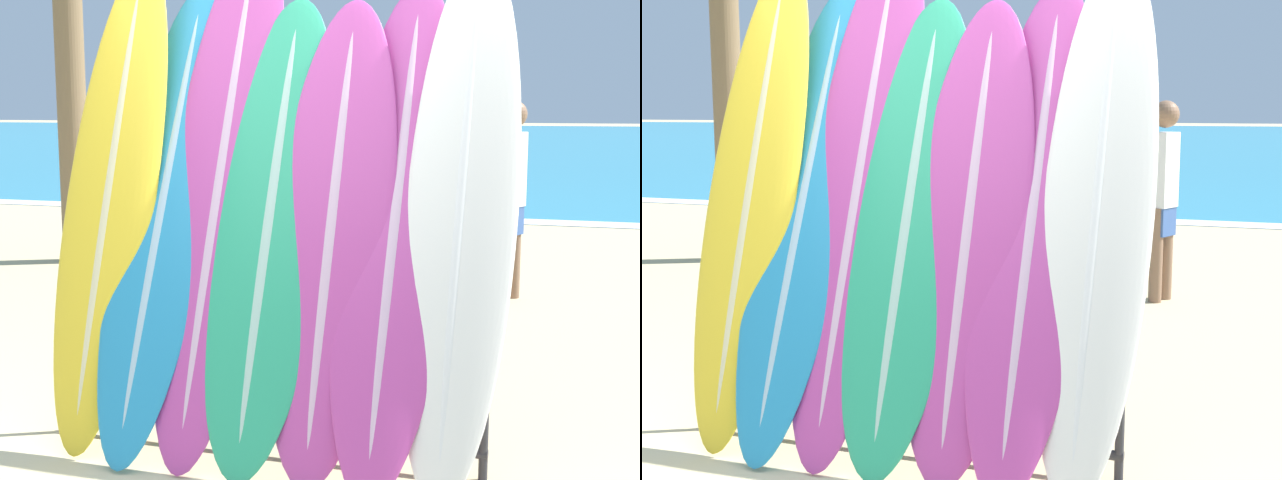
{
  "view_description": "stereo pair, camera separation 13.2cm",
  "coord_description": "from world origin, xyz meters",
  "views": [
    {
      "loc": [
        1.56,
        -2.93,
        1.61
      ],
      "look_at": [
        0.14,
        1.57,
        0.9
      ],
      "focal_mm": 50.0,
      "sensor_mm": 36.0,
      "label": 1
    },
    {
      "loc": [
        1.69,
        -2.89,
        1.61
      ],
      "look_at": [
        0.14,
        1.57,
        0.9
      ],
      "focal_mm": 50.0,
      "sensor_mm": 36.0,
      "label": 2
    }
  ],
  "objects": [
    {
      "name": "ocean_water",
      "position": [
        0.0,
        38.91,
        0.0
      ],
      "size": [
        120.0,
        60.0,
        0.01
      ],
      "color": "teal",
      "rests_on": "ground_plane"
    },
    {
      "name": "person_mid_beach",
      "position": [
        0.86,
        4.51,
        0.9
      ],
      "size": [
        0.23,
        0.28,
        1.65
      ],
      "rotation": [
        0.0,
        0.0,
        4.33
      ],
      "color": "#846047",
      "rests_on": "ground_plane"
    },
    {
      "name": "surfboard_slot_0",
      "position": [
        -0.69,
        0.85,
        1.19
      ],
      "size": [
        0.48,
        0.9,
        2.37
      ],
      "color": "yellow",
      "rests_on": "ground_plane"
    },
    {
      "name": "surfboard_slot_1",
      "position": [
        -0.41,
        0.86,
        1.12
      ],
      "size": [
        0.5,
        1.09,
        2.24
      ],
      "color": "teal",
      "rests_on": "ground_plane"
    },
    {
      "name": "surfboard_slot_3",
      "position": [
        0.14,
        0.82,
        1.07
      ],
      "size": [
        0.56,
        0.96,
        2.14
      ],
      "color": "#289E70",
      "rests_on": "ground_plane"
    },
    {
      "name": "surfboard_slot_2",
      "position": [
        -0.14,
        0.91,
        1.25
      ],
      "size": [
        0.53,
        1.09,
        2.49
      ],
      "color": "#B23D8E",
      "rests_on": "ground_plane"
    },
    {
      "name": "person_near_water",
      "position": [
        -0.63,
        6.33,
        0.94
      ],
      "size": [
        0.29,
        0.29,
        1.72
      ],
      "rotation": [
        0.0,
        0.0,
        0.75
      ],
      "color": "tan",
      "rests_on": "ground_plane"
    },
    {
      "name": "surfboard_slot_6",
      "position": [
        1.0,
        0.85,
        1.16
      ],
      "size": [
        0.49,
        0.98,
        2.33
      ],
      "color": "silver",
      "rests_on": "ground_plane"
    },
    {
      "name": "surfboard_slot_5",
      "position": [
        0.72,
        0.85,
        1.1
      ],
      "size": [
        0.54,
        1.06,
        2.2
      ],
      "color": "#B23D8E",
      "rests_on": "ground_plane"
    },
    {
      "name": "surfboard_slot_4",
      "position": [
        0.44,
        0.81,
        1.06
      ],
      "size": [
        0.55,
        0.86,
        2.11
      ],
      "color": "#B23D8E",
      "rests_on": "ground_plane"
    },
    {
      "name": "surfboard_rack",
      "position": [
        0.14,
        0.77,
        0.47
      ],
      "size": [
        2.03,
        0.04,
        0.87
      ],
      "color": "#28282D",
      "rests_on": "ground_plane"
    }
  ]
}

